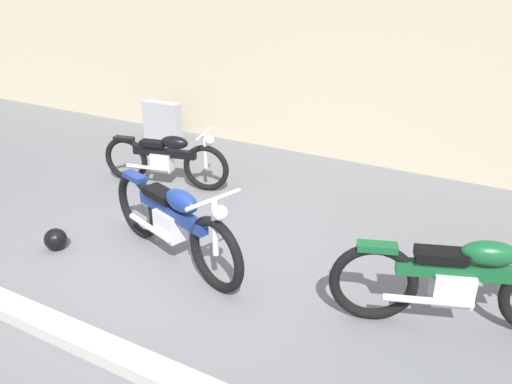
# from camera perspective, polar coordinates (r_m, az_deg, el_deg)

# --- Properties ---
(ground_plane) EXTENTS (40.00, 40.00, 0.00)m
(ground_plane) POSITION_cam_1_polar(r_m,az_deg,el_deg) (5.51, -9.71, -8.23)
(ground_plane) COLOR slate
(building_wall) EXTENTS (18.00, 0.30, 3.06)m
(building_wall) POSITION_cam_1_polar(r_m,az_deg,el_deg) (8.29, 7.15, 14.55)
(building_wall) COLOR beige
(building_wall) RESTS_ON ground_plane
(curb_strip) EXTENTS (18.00, 0.24, 0.12)m
(curb_strip) POSITION_cam_1_polar(r_m,az_deg,el_deg) (4.72, -19.95, -15.05)
(curb_strip) COLOR #B7B2A8
(curb_strip) RESTS_ON ground_plane
(stone_marker) EXTENTS (0.72, 0.23, 0.71)m
(stone_marker) POSITION_cam_1_polar(r_m,az_deg,el_deg) (9.21, -10.55, 7.83)
(stone_marker) COLOR #9E9EA3
(stone_marker) RESTS_ON ground_plane
(helmet) EXTENTS (0.25, 0.25, 0.25)m
(helmet) POSITION_cam_1_polar(r_m,az_deg,el_deg) (6.10, -21.75, -4.99)
(helmet) COLOR black
(helmet) RESTS_ON ground_plane
(motorcycle_green) EXTENTS (2.12, 0.96, 0.99)m
(motorcycle_green) POSITION_cam_1_polar(r_m,az_deg,el_deg) (4.70, 22.32, -9.33)
(motorcycle_green) COLOR black
(motorcycle_green) RESTS_ON ground_plane
(motorcycle_black) EXTENTS (1.89, 0.65, 0.86)m
(motorcycle_black) POSITION_cam_1_polar(r_m,az_deg,el_deg) (7.27, -10.17, 3.75)
(motorcycle_black) COLOR black
(motorcycle_black) RESTS_ON ground_plane
(motorcycle_blue) EXTENTS (2.14, 0.94, 1.00)m
(motorcycle_blue) POSITION_cam_1_polar(r_m,az_deg,el_deg) (5.36, -9.32, -3.27)
(motorcycle_blue) COLOR black
(motorcycle_blue) RESTS_ON ground_plane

